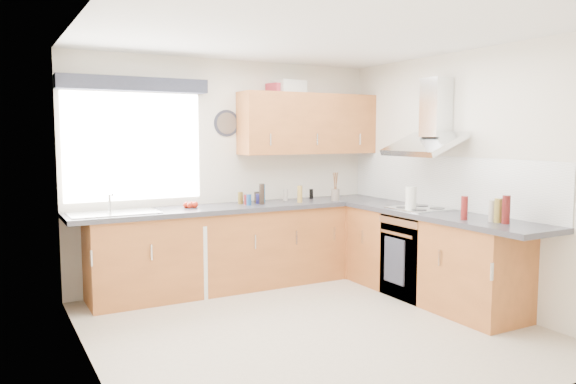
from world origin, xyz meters
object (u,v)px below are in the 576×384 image
oven (419,255)px  upper_cabinets (309,124)px  washing_machine (181,259)px  extractor_hood (430,125)px

oven → upper_cabinets: upper_cabinets is taller
washing_machine → extractor_hood: bearing=-12.2°
oven → extractor_hood: extractor_hood is taller
upper_cabinets → extractor_hood: bearing=-63.9°
oven → upper_cabinets: bearing=112.5°
extractor_hood → washing_machine: 2.92m
extractor_hood → washing_machine: extractor_hood is taller
upper_cabinets → washing_machine: (-1.61, -0.10, -1.42)m
extractor_hood → oven: bearing=180.0°
extractor_hood → upper_cabinets: upper_cabinets is taller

